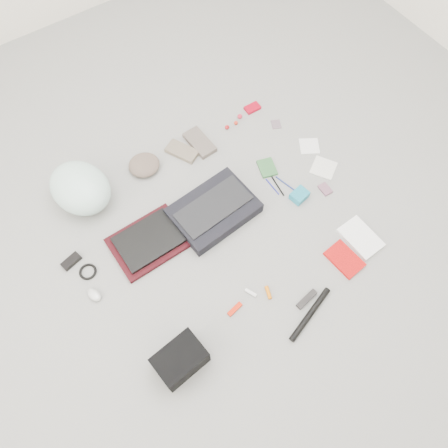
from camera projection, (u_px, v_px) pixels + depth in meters
ground_plane at (224, 228)px, 2.33m from camera, size 4.00×4.00×0.00m
messenger_bag at (214, 210)px, 2.34m from camera, size 0.46×0.34×0.07m
bag_flap at (214, 206)px, 2.30m from camera, size 0.41×0.21×0.01m
laptop_sleeve at (149, 242)px, 2.28m from camera, size 0.39×0.29×0.03m
laptop at (148, 240)px, 2.26m from camera, size 0.32×0.24×0.02m
bike_helmet at (80, 188)px, 2.32m from camera, size 0.38×0.43×0.22m
beanie at (144, 165)px, 2.48m from camera, size 0.21×0.21×0.06m
mitten_left at (182, 151)px, 2.54m from camera, size 0.17×0.21×0.03m
mitten_right at (200, 142)px, 2.57m from camera, size 0.11×0.21×0.03m
power_brick at (71, 261)px, 2.23m from camera, size 0.11×0.07×0.03m
cable_coil at (88, 272)px, 2.21m from camera, size 0.11×0.11×0.01m
mouse at (94, 295)px, 2.14m from camera, size 0.07×0.10×0.03m
camera_bag at (180, 360)px, 1.95m from camera, size 0.24×0.18×0.14m
multitool at (235, 309)px, 2.12m from camera, size 0.09×0.04×0.01m
toiletry_tube_white at (251, 293)px, 2.16m from camera, size 0.04×0.06×0.02m
toiletry_tube_orange at (268, 293)px, 2.16m from camera, size 0.04×0.07×0.02m
u_lock at (307, 299)px, 2.14m from camera, size 0.12×0.05×0.02m
bike_pump at (310, 314)px, 2.10m from camera, size 0.31×0.12×0.03m
book_red at (344, 259)px, 2.24m from camera, size 0.14×0.20×0.02m
book_white at (361, 238)px, 2.29m from camera, size 0.15×0.22×0.02m
notepad at (267, 168)px, 2.50m from camera, size 0.12×0.14×0.01m
pen_blue at (273, 187)px, 2.44m from camera, size 0.01×0.12×0.01m
pen_black at (278, 186)px, 2.44m from camera, size 0.03×0.14×0.01m
pen_navy at (286, 184)px, 2.45m from camera, size 0.04×0.14×0.01m
accordion_wallet at (299, 195)px, 2.39m from camera, size 0.10×0.09×0.05m
card_deck at (325, 189)px, 2.43m from camera, size 0.06×0.08×0.01m
napkin_top at (309, 146)px, 2.57m from camera, size 0.15×0.15×0.01m
napkin_bottom at (324, 168)px, 2.50m from camera, size 0.18×0.18×0.01m
lollipop_a at (227, 127)px, 2.62m from camera, size 0.03×0.03×0.03m
lollipop_b at (236, 123)px, 2.64m from camera, size 0.03×0.03×0.02m
lollipop_c at (240, 116)px, 2.66m from camera, size 0.03×0.03×0.03m
altoids_tin at (252, 108)px, 2.69m from camera, size 0.10×0.06×0.02m
stamp_sheet at (276, 124)px, 2.65m from camera, size 0.08×0.08×0.00m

